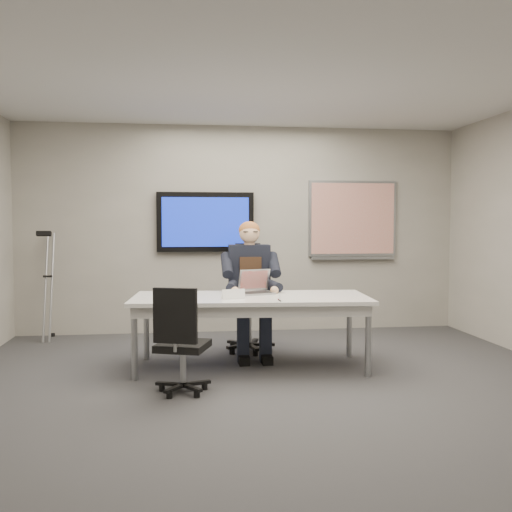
{
  "coord_description": "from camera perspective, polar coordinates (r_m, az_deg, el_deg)",
  "views": [
    {
      "loc": [
        -0.82,
        -4.75,
        1.48
      ],
      "look_at": [
        -0.06,
        1.08,
        1.14
      ],
      "focal_mm": 40.0,
      "sensor_mm": 36.0,
      "label": 1
    }
  ],
  "objects": [
    {
      "name": "floor",
      "position": [
        5.04,
        2.29,
        -13.79
      ],
      "size": [
        6.0,
        6.0,
        0.02
      ],
      "primitive_type": "cube",
      "color": "#333436",
      "rests_on": "ground"
    },
    {
      "name": "ceiling",
      "position": [
        5.0,
        2.37,
        18.57
      ],
      "size": [
        6.0,
        6.0,
        0.02
      ],
      "primitive_type": "cube",
      "color": "silver",
      "rests_on": "wall_back"
    },
    {
      "name": "wall_back",
      "position": [
        7.8,
        -1.41,
        2.68
      ],
      "size": [
        6.0,
        0.02,
        2.8
      ],
      "primitive_type": "cube",
      "color": "#ABA69B",
      "rests_on": "ground"
    },
    {
      "name": "wall_front",
      "position": [
        1.94,
        17.55,
        0.75
      ],
      "size": [
        6.0,
        0.02,
        2.8
      ],
      "primitive_type": "cube",
      "color": "#ABA69B",
      "rests_on": "ground"
    },
    {
      "name": "conference_table",
      "position": [
        5.85,
        -0.54,
        -4.85
      ],
      "size": [
        2.46,
        1.17,
        0.74
      ],
      "rotation": [
        0.0,
        0.0,
        -0.07
      ],
      "color": "silver",
      "rests_on": "ground"
    },
    {
      "name": "tv_display",
      "position": [
        7.71,
        -5.07,
        3.4
      ],
      "size": [
        1.3,
        0.09,
        0.8
      ],
      "color": "black",
      "rests_on": "wall_back"
    },
    {
      "name": "whiteboard",
      "position": [
        8.08,
        9.64,
        3.58
      ],
      "size": [
        1.25,
        0.08,
        1.1
      ],
      "color": "#919599",
      "rests_on": "wall_back"
    },
    {
      "name": "office_chair_far",
      "position": [
        6.67,
        -0.72,
        -6.48
      ],
      "size": [
        0.59,
        0.59,
        1.12
      ],
      "rotation": [
        0.0,
        0.0,
        -0.11
      ],
      "color": "black",
      "rests_on": "ground"
    },
    {
      "name": "office_chair_near",
      "position": [
        5.06,
        -7.46,
        -10.3
      ],
      "size": [
        0.57,
        0.57,
        0.94
      ],
      "rotation": [
        0.0,
        0.0,
        2.82
      ],
      "color": "black",
      "rests_on": "ground"
    },
    {
      "name": "seated_person",
      "position": [
        6.36,
        -0.48,
        -4.62
      ],
      "size": [
        0.47,
        0.81,
        1.51
      ],
      "rotation": [
        0.0,
        0.0,
        -0.03
      ],
      "color": "#1F2534",
      "rests_on": "office_chair_far"
    },
    {
      "name": "crutch",
      "position": [
        7.71,
        -20.04,
        -2.66
      ],
      "size": [
        0.2,
        0.85,
        1.5
      ],
      "primitive_type": null,
      "rotation": [
        -0.28,
        0.0,
        -0.01
      ],
      "color": "#989A9F",
      "rests_on": "ground"
    },
    {
      "name": "laptop",
      "position": [
        6.06,
        -0.09,
        -3.16
      ],
      "size": [
        0.41,
        0.43,
        0.25
      ],
      "rotation": [
        0.0,
        0.0,
        0.31
      ],
      "color": "#A6A6A8",
      "rests_on": "conference_table"
    },
    {
      "name": "name_tent",
      "position": [
        5.65,
        -2.27,
        -3.8
      ],
      "size": [
        0.24,
        0.12,
        0.09
      ],
      "primitive_type": null,
      "rotation": [
        0.0,
        0.0,
        0.23
      ],
      "color": "white",
      "rests_on": "conference_table"
    },
    {
      "name": "pen",
      "position": [
        5.5,
        2.35,
        -4.43
      ],
      "size": [
        0.01,
        0.14,
        0.01
      ],
      "primitive_type": "cylinder",
      "rotation": [
        0.0,
        1.57,
        1.59
      ],
      "color": "black",
      "rests_on": "conference_table"
    }
  ]
}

